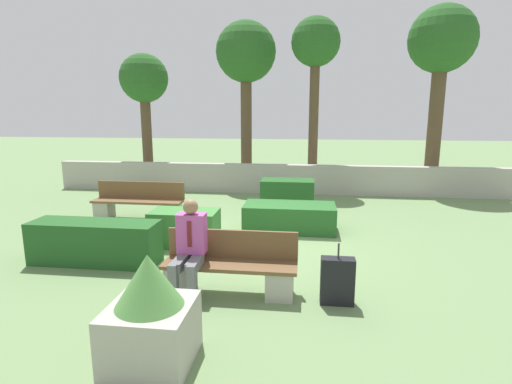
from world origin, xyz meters
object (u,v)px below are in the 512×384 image
tree_center_left (246,57)px  bench_left_side (138,204)px  person_seated_man (189,245)px  suitcase (337,281)px  tree_rightmost (442,47)px  bench_front (230,271)px  tree_leftmost (144,83)px  planter_corner_left (150,315)px  tree_center_right (316,50)px

tree_center_left → bench_left_side: bearing=-109.3°
person_seated_man → tree_center_left: bearing=93.7°
bench_left_side → suitcase: (4.30, -3.74, -0.02)m
person_seated_man → suitcase: size_ratio=1.60×
tree_rightmost → bench_front: bearing=-121.1°
suitcase → tree_center_left: bearing=106.0°
bench_left_side → tree_center_left: 6.66m
tree_leftmost → bench_left_side: bearing=-70.7°
planter_corner_left → tree_leftmost: 11.08m
person_seated_man → planter_corner_left: size_ratio=1.16×
bench_left_side → planter_corner_left: planter_corner_left is taller
suitcase → tree_rightmost: 9.90m
person_seated_man → bench_front: bearing=15.2°
planter_corner_left → tree_center_left: size_ratio=0.21×
tree_leftmost → tree_rightmost: 9.50m
bench_front → suitcase: bearing=-5.2°
bench_front → planter_corner_left: bearing=-106.1°
tree_center_left → tree_center_right: (2.27, -0.80, 0.05)m
suitcase → tree_center_right: 8.96m
planter_corner_left → person_seated_man: bearing=91.8°
bench_left_side → planter_corner_left: 5.76m
tree_center_right → tree_rightmost: size_ratio=0.95×
bench_front → tree_center_right: bearing=81.5°
person_seated_man → suitcase: bearing=0.3°
bench_front → suitcase: bench_front is taller
tree_rightmost → suitcase: bearing=-112.9°
tree_center_left → tree_center_right: size_ratio=1.02×
bench_left_side → tree_leftmost: 5.83m
tree_center_right → tree_rightmost: bearing=4.6°
suitcase → tree_leftmost: 10.75m
planter_corner_left → tree_rightmost: size_ratio=0.20×
tree_center_left → bench_front: bearing=-82.8°
suitcase → tree_leftmost: (-5.94, 8.41, 3.10)m
bench_front → tree_leftmost: size_ratio=0.42×
planter_corner_left → bench_front: bearing=73.9°
planter_corner_left → tree_center_right: (1.65, 9.51, 3.79)m
bench_left_side → tree_center_right: tree_center_right is taller
person_seated_man → planter_corner_left: 1.51m
person_seated_man → tree_center_left: 9.52m
bench_front → planter_corner_left: planter_corner_left is taller
bench_front → planter_corner_left: (-0.47, -1.63, 0.19)m
tree_leftmost → planter_corner_left: bearing=-67.8°
bench_front → suitcase: (1.43, -0.13, -0.01)m
tree_rightmost → person_seated_man: bearing=-123.3°
bench_front → person_seated_man: 0.67m
bench_left_side → suitcase: size_ratio=2.59×
planter_corner_left → tree_center_right: size_ratio=0.21×
bench_front → suitcase: size_ratio=2.23×
bench_left_side → tree_center_right: size_ratio=0.40×
tree_rightmost → planter_corner_left: bearing=-118.9°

